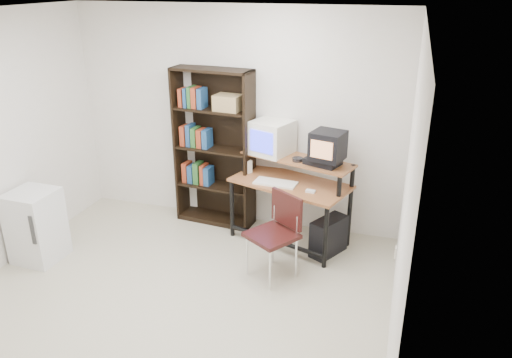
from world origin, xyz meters
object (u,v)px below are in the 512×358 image
(pc_tower, at_px, (329,236))
(mini_fridge, at_px, (36,226))
(computer_desk, at_px, (291,185))
(crt_monitor, at_px, (272,137))
(bookshelf, at_px, (215,146))
(school_chair, at_px, (277,227))
(crt_tv, at_px, (328,146))

(pc_tower, distance_m, mini_fridge, 3.16)
(computer_desk, bearing_deg, crt_monitor, 162.53)
(crt_monitor, distance_m, mini_fridge, 2.74)
(bookshelf, xyz_separation_m, mini_fridge, (-1.50, -1.45, -0.58))
(crt_monitor, relative_size, school_chair, 0.60)
(crt_tv, height_order, pc_tower, crt_tv)
(crt_tv, xyz_separation_m, pc_tower, (0.09, -0.15, -0.99))
(crt_monitor, distance_m, bookshelf, 0.75)
(crt_tv, bearing_deg, pc_tower, -45.96)
(mini_fridge, bearing_deg, bookshelf, 45.92)
(crt_monitor, xyz_separation_m, pc_tower, (0.77, -0.38, -0.95))
(computer_desk, height_order, school_chair, computer_desk)
(crt_monitor, xyz_separation_m, mini_fridge, (-2.22, -1.41, -0.77))
(school_chair, height_order, mini_fridge, school_chair)
(bookshelf, bearing_deg, crt_tv, -5.44)
(crt_monitor, relative_size, pc_tower, 1.16)
(crt_monitor, height_order, school_chair, crt_monitor)
(pc_tower, relative_size, school_chair, 0.51)
(computer_desk, bearing_deg, bookshelf, -175.48)
(computer_desk, xyz_separation_m, pc_tower, (0.48, -0.18, -0.49))
(crt_tv, height_order, mini_fridge, crt_tv)
(computer_desk, height_order, crt_tv, crt_tv)
(computer_desk, xyz_separation_m, school_chair, (0.04, -0.74, -0.16))
(school_chair, height_order, bookshelf, bookshelf)
(computer_desk, distance_m, mini_fridge, 2.80)
(computer_desk, distance_m, pc_tower, 0.71)
(crt_tv, relative_size, school_chair, 0.45)
(crt_monitor, distance_m, school_chair, 1.18)
(crt_tv, xyz_separation_m, school_chair, (-0.35, -0.72, -0.66))
(computer_desk, relative_size, school_chair, 1.65)
(computer_desk, xyz_separation_m, mini_fridge, (-2.51, -1.21, -0.30))
(school_chair, bearing_deg, mini_fridge, -136.52)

